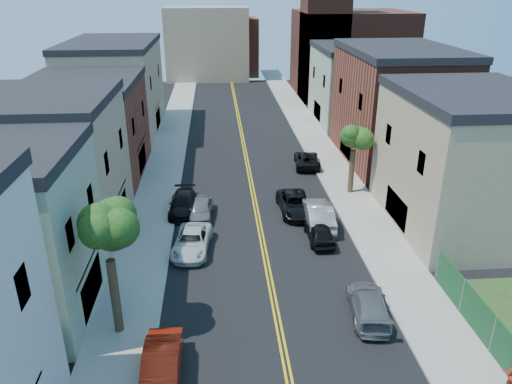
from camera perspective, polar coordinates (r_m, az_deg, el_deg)
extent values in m
cube|color=gray|center=(48.94, -10.49, 4.00)|extent=(3.20, 100.00, 0.15)
cube|color=gray|center=(49.83, 7.94, 4.52)|extent=(3.20, 100.00, 0.15)
cube|color=gray|center=(48.78, -8.44, 4.08)|extent=(0.30, 100.00, 0.15)
cube|color=gray|center=(49.48, 5.96, 4.49)|extent=(0.30, 100.00, 0.15)
cube|color=#998466|center=(34.91, -23.18, 2.21)|extent=(9.00, 10.00, 9.00)
cube|color=brown|center=(45.09, -19.07, 6.67)|extent=(9.00, 12.00, 8.00)
cube|color=#998466|center=(58.20, -16.06, 11.35)|extent=(9.00, 16.00, 9.50)
cube|color=#998466|center=(36.24, 23.20, 2.95)|extent=(9.00, 12.00, 9.00)
cube|color=brown|center=(48.35, 15.94, 9.35)|extent=(9.00, 14.00, 10.00)
cube|color=gray|center=(61.50, 11.46, 11.92)|extent=(9.00, 12.00, 8.50)
cube|color=#4C2319|center=(77.37, 10.92, 15.56)|extent=(16.00, 14.00, 12.00)
cube|color=#4C2319|center=(71.82, 8.03, 19.18)|extent=(6.00, 6.00, 22.00)
cube|color=#998466|center=(88.57, -5.72, 16.79)|extent=(14.00, 8.00, 12.00)
cube|color=brown|center=(92.69, -3.09, 16.53)|extent=(10.00, 8.00, 10.00)
cube|color=#143F1E|center=(24.75, 27.57, -16.76)|extent=(0.04, 15.00, 1.90)
cylinder|color=#332919|center=(24.86, -16.08, -11.55)|extent=(0.44, 0.44, 3.96)
sphere|color=#183A0F|center=(22.73, -17.28, -2.55)|extent=(5.20, 5.20, 5.20)
sphere|color=#183A0F|center=(21.85, -16.47, -0.51)|extent=(3.90, 3.90, 3.90)
sphere|color=#183A0F|center=(23.53, -18.12, -3.17)|extent=(3.64, 3.64, 3.64)
cylinder|color=#332919|center=(40.10, 11.06, 2.37)|extent=(0.44, 0.44, 3.52)
sphere|color=#183A0F|center=(38.94, 11.48, 7.51)|extent=(4.40, 4.40, 4.40)
sphere|color=#183A0F|center=(38.54, 12.35, 8.63)|extent=(3.30, 3.30, 3.30)
sphere|color=#183A0F|center=(39.35, 10.64, 7.08)|extent=(3.08, 3.08, 3.08)
imported|color=red|center=(22.70, -10.96, -19.35)|extent=(1.62, 4.51, 1.48)
imported|color=silver|center=(31.70, -7.46, -5.75)|extent=(2.72, 4.98, 1.32)
imported|color=slate|center=(35.95, -6.37, -1.99)|extent=(1.90, 4.09, 1.36)
imported|color=black|center=(36.96, -8.51, -1.37)|extent=(2.06, 4.74, 1.36)
imported|color=#5A5D61|center=(26.49, 12.97, -12.65)|extent=(2.46, 4.81, 1.34)
imported|color=black|center=(32.87, 7.42, -4.61)|extent=(1.60, 3.95, 1.34)
imported|color=#93979A|center=(34.89, 7.23, -2.53)|extent=(2.02, 5.24, 1.70)
imported|color=black|center=(45.99, 5.95, 3.78)|extent=(2.63, 4.94, 1.32)
imported|color=black|center=(36.61, 4.58, -1.40)|extent=(2.48, 5.05, 1.38)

